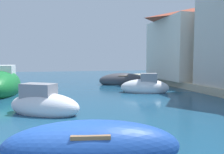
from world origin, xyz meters
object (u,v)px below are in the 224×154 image
moored_boat_1 (2,84)px  moored_boat_5 (145,87)px  moored_boat_2 (44,105)px  waterfront_building_annex (193,43)px  moored_boat_7 (122,80)px  moored_boat_6 (92,147)px

moored_boat_1 → moored_boat_5: (9.48, -1.95, -0.24)m
moored_boat_2 → waterfront_building_annex: (13.06, 8.68, 3.46)m
moored_boat_7 → waterfront_building_annex: (6.71, -0.96, 3.48)m
moored_boat_1 → moored_boat_5: moored_boat_1 is taller
moored_boat_6 → moored_boat_2: bearing=115.8°
moored_boat_1 → waterfront_building_annex: (16.09, 2.25, 3.21)m
waterfront_building_annex → moored_boat_2: bearing=-146.4°
moored_boat_1 → moored_boat_7: size_ratio=1.28×
waterfront_building_annex → moored_boat_6: bearing=-131.3°
moored_boat_2 → moored_boat_5: size_ratio=0.94×
waterfront_building_annex → moored_boat_5: bearing=-147.5°
moored_boat_6 → moored_boat_7: 15.25m
moored_boat_1 → moored_boat_2: (3.03, -6.43, -0.25)m
moored_boat_2 → moored_boat_7: size_ratio=0.78×
moored_boat_2 → waterfront_building_annex: bearing=64.8°
moored_boat_2 → moored_boat_6: size_ratio=0.82×
waterfront_building_annex → moored_boat_1: bearing=-172.0°
moored_boat_5 → moored_boat_6: size_ratio=0.87×
moored_boat_1 → moored_boat_5: bearing=74.8°
moored_boat_5 → waterfront_building_annex: (6.61, 4.20, 3.46)m
moored_boat_2 → moored_boat_7: (6.35, 9.64, -0.01)m
moored_boat_6 → waterfront_building_annex: waterfront_building_annex is taller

